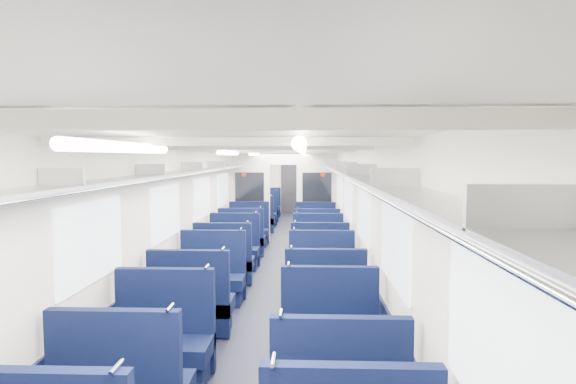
% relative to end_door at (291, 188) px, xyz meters
% --- Properties ---
extents(floor, '(2.80, 18.00, 0.01)m').
position_rel_end_door_xyz_m(floor, '(0.00, -8.94, -1.00)').
color(floor, black).
rests_on(floor, ground).
extents(ceiling, '(2.80, 18.00, 0.01)m').
position_rel_end_door_xyz_m(ceiling, '(0.00, -8.94, 1.35)').
color(ceiling, white).
rests_on(ceiling, wall_left).
extents(wall_left, '(0.02, 18.00, 2.35)m').
position_rel_end_door_xyz_m(wall_left, '(-1.40, -8.94, 0.18)').
color(wall_left, silver).
rests_on(wall_left, floor).
extents(dado_left, '(0.03, 17.90, 0.70)m').
position_rel_end_door_xyz_m(dado_left, '(-1.39, -8.94, -0.65)').
color(dado_left, black).
rests_on(dado_left, floor).
extents(wall_right, '(0.02, 18.00, 2.35)m').
position_rel_end_door_xyz_m(wall_right, '(1.40, -8.94, 0.18)').
color(wall_right, silver).
rests_on(wall_right, floor).
extents(dado_right, '(0.03, 17.90, 0.70)m').
position_rel_end_door_xyz_m(dado_right, '(1.39, -8.94, -0.65)').
color(dado_right, black).
rests_on(dado_right, floor).
extents(wall_far, '(2.80, 0.02, 2.35)m').
position_rel_end_door_xyz_m(wall_far, '(0.00, 0.06, 0.18)').
color(wall_far, silver).
rests_on(wall_far, floor).
extents(luggage_rack_left, '(0.36, 17.40, 0.18)m').
position_rel_end_door_xyz_m(luggage_rack_left, '(-1.21, -8.94, 0.97)').
color(luggage_rack_left, '#B2B5BA').
rests_on(luggage_rack_left, wall_left).
extents(luggage_rack_right, '(0.36, 17.40, 0.18)m').
position_rel_end_door_xyz_m(luggage_rack_right, '(1.21, -8.94, 0.97)').
color(luggage_rack_right, '#B2B5BA').
rests_on(luggage_rack_right, wall_right).
extents(windows, '(2.78, 15.60, 0.75)m').
position_rel_end_door_xyz_m(windows, '(0.00, -9.40, 0.42)').
color(windows, white).
rests_on(windows, wall_left).
extents(ceiling_fittings, '(2.70, 16.06, 0.11)m').
position_rel_end_door_xyz_m(ceiling_fittings, '(0.00, -9.20, 1.29)').
color(ceiling_fittings, silver).
rests_on(ceiling_fittings, ceiling).
extents(end_door, '(0.75, 0.06, 2.00)m').
position_rel_end_door_xyz_m(end_door, '(0.00, 0.00, 0.00)').
color(end_door, black).
rests_on(end_door, floor).
extents(bulkhead, '(2.80, 0.10, 2.35)m').
position_rel_end_door_xyz_m(bulkhead, '(-0.00, -6.14, 0.23)').
color(bulkhead, silver).
rests_on(bulkhead, floor).
extents(seat_6, '(1.00, 0.55, 1.12)m').
position_rel_end_door_xyz_m(seat_6, '(-0.83, -13.88, -0.66)').
color(seat_6, '#0B1334').
rests_on(seat_6, floor).
extents(seat_7, '(1.00, 0.55, 1.12)m').
position_rel_end_door_xyz_m(seat_7, '(0.83, -13.74, -0.66)').
color(seat_7, '#0B1334').
rests_on(seat_7, floor).
extents(seat_8, '(1.00, 0.55, 1.12)m').
position_rel_end_door_xyz_m(seat_8, '(-0.83, -12.68, -0.66)').
color(seat_8, '#0B1334').
rests_on(seat_8, floor).
extents(seat_9, '(1.00, 0.55, 1.12)m').
position_rel_end_door_xyz_m(seat_9, '(0.83, -12.54, -0.66)').
color(seat_9, '#0B1334').
rests_on(seat_9, floor).
extents(seat_10, '(1.00, 0.55, 1.12)m').
position_rel_end_door_xyz_m(seat_10, '(-0.83, -11.41, -0.66)').
color(seat_10, '#0B1334').
rests_on(seat_10, floor).
extents(seat_11, '(1.00, 0.55, 1.12)m').
position_rel_end_door_xyz_m(seat_11, '(0.83, -11.37, -0.66)').
color(seat_11, '#0B1334').
rests_on(seat_11, floor).
extents(seat_12, '(1.00, 0.55, 1.12)m').
position_rel_end_door_xyz_m(seat_12, '(-0.83, -10.35, -0.66)').
color(seat_12, '#0B1334').
rests_on(seat_12, floor).
extents(seat_13, '(1.00, 0.55, 1.12)m').
position_rel_end_door_xyz_m(seat_13, '(0.83, -10.24, -0.66)').
color(seat_13, '#0B1334').
rests_on(seat_13, floor).
extents(seat_14, '(1.00, 0.55, 1.12)m').
position_rel_end_door_xyz_m(seat_14, '(-0.83, -9.22, -0.66)').
color(seat_14, '#0B1334').
rests_on(seat_14, floor).
extents(seat_15, '(1.00, 0.55, 1.12)m').
position_rel_end_door_xyz_m(seat_15, '(0.83, -9.20, -0.66)').
color(seat_15, '#0B1334').
rests_on(seat_15, floor).
extents(seat_16, '(1.00, 0.55, 1.12)m').
position_rel_end_door_xyz_m(seat_16, '(-0.83, -8.05, -0.66)').
color(seat_16, '#0B1334').
rests_on(seat_16, floor).
extents(seat_17, '(1.00, 0.55, 1.12)m').
position_rel_end_door_xyz_m(seat_17, '(0.83, -8.11, -0.66)').
color(seat_17, '#0B1334').
rests_on(seat_17, floor).
extents(seat_18, '(1.00, 0.55, 1.12)m').
position_rel_end_door_xyz_m(seat_18, '(-0.83, -6.82, -0.66)').
color(seat_18, '#0B1334').
rests_on(seat_18, floor).
extents(seat_19, '(1.00, 0.55, 1.12)m').
position_rel_end_door_xyz_m(seat_19, '(0.83, -6.86, -0.66)').
color(seat_19, '#0B1334').
rests_on(seat_19, floor).
extents(seat_20, '(1.00, 0.55, 1.12)m').
position_rel_end_door_xyz_m(seat_20, '(-0.83, -4.78, -0.66)').
color(seat_20, '#0B1334').
rests_on(seat_20, floor).
extents(seat_21, '(1.00, 0.55, 1.12)m').
position_rel_end_door_xyz_m(seat_21, '(0.83, -4.70, -0.66)').
color(seat_21, '#0B1334').
rests_on(seat_21, floor).
extents(seat_22, '(1.00, 0.55, 1.12)m').
position_rel_end_door_xyz_m(seat_22, '(-0.83, -3.56, -0.66)').
color(seat_22, '#0B1334').
rests_on(seat_22, floor).
extents(seat_23, '(1.00, 0.55, 1.12)m').
position_rel_end_door_xyz_m(seat_23, '(0.83, -3.73, -0.66)').
color(seat_23, '#0B1334').
rests_on(seat_23, floor).
extents(seat_24, '(1.00, 0.55, 1.12)m').
position_rel_end_door_xyz_m(seat_24, '(-0.83, -2.49, -0.66)').
color(seat_24, '#0B1334').
rests_on(seat_24, floor).
extents(seat_25, '(1.00, 0.55, 1.12)m').
position_rel_end_door_xyz_m(seat_25, '(0.83, -2.50, -0.66)').
color(seat_25, '#0B1334').
rests_on(seat_25, floor).
extents(seat_26, '(1.00, 0.55, 1.12)m').
position_rel_end_door_xyz_m(seat_26, '(-0.83, -1.42, -0.66)').
color(seat_26, '#0B1334').
rests_on(seat_26, floor).
extents(seat_27, '(1.00, 0.55, 1.12)m').
position_rel_end_door_xyz_m(seat_27, '(0.83, -1.43, -0.66)').
color(seat_27, '#0B1334').
rests_on(seat_27, floor).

